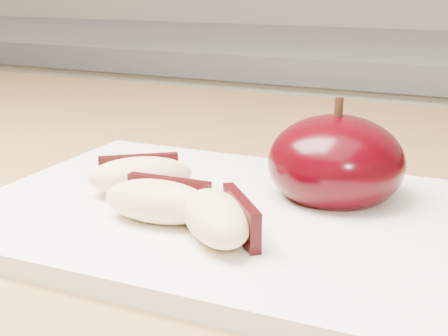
% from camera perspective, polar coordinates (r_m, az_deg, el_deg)
% --- Properties ---
extents(back_cabinet, '(2.40, 0.62, 0.94)m').
position_cam_1_polar(back_cabinet, '(1.32, 12.28, -9.42)').
color(back_cabinet, silver).
rests_on(back_cabinet, ground).
extents(cutting_board, '(0.31, 0.23, 0.01)m').
position_cam_1_polar(cutting_board, '(0.39, 0.00, -4.35)').
color(cutting_board, white).
rests_on(cutting_board, island_counter).
extents(apple_half, '(0.11, 0.11, 0.07)m').
position_cam_1_polar(apple_half, '(0.41, 10.18, 0.48)').
color(apple_half, black).
rests_on(apple_half, cutting_board).
extents(apple_wedge_a, '(0.07, 0.07, 0.02)m').
position_cam_1_polar(apple_wedge_a, '(0.41, -7.67, -0.66)').
color(apple_wedge_a, beige).
rests_on(apple_wedge_a, cutting_board).
extents(apple_wedge_b, '(0.07, 0.04, 0.02)m').
position_cam_1_polar(apple_wedge_b, '(0.37, -5.93, -2.99)').
color(apple_wedge_b, beige).
rests_on(apple_wedge_b, cutting_board).
extents(apple_wedge_c, '(0.07, 0.07, 0.02)m').
position_cam_1_polar(apple_wedge_c, '(0.34, -0.48, -4.54)').
color(apple_wedge_c, beige).
rests_on(apple_wedge_c, cutting_board).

